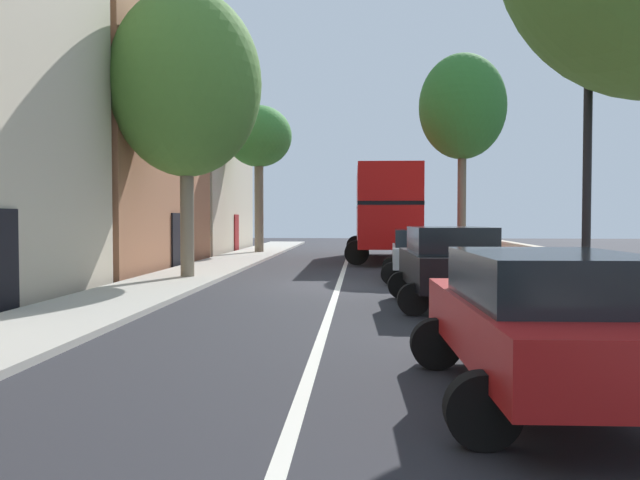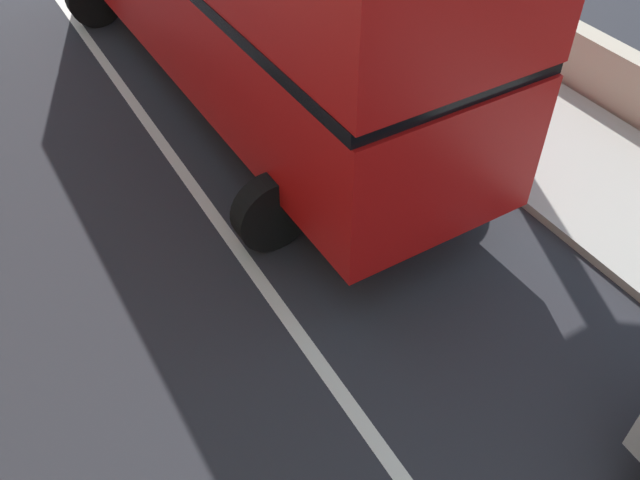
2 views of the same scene
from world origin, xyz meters
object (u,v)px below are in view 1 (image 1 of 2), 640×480
parked_car_black_right_1 (449,262)px  parked_car_red_right_3 (544,316)px  double_decker_bus (385,208)px  parked_car_silver_right_2 (423,251)px  street_tree_right_1 (462,107)px  lamppost_right (588,101)px  street_tree_left_4 (259,138)px  street_tree_left_0 (186,84)px

parked_car_black_right_1 → parked_car_red_right_3: size_ratio=0.94×
double_decker_bus → parked_car_silver_right_2: double_decker_bus is taller
street_tree_right_1 → lamppost_right: (-0.64, -17.19, -2.82)m
street_tree_right_1 → street_tree_left_4: street_tree_right_1 is taller
street_tree_left_0 → street_tree_left_4: bearing=90.3°
double_decker_bus → parked_car_black_right_1: double_decker_bus is taller
parked_car_red_right_3 → street_tree_right_1: size_ratio=0.52×
street_tree_left_0 → lamppost_right: bearing=-43.8°
double_decker_bus → street_tree_right_1: (3.24, -1.54, 4.27)m
street_tree_right_1 → parked_car_red_right_3: bearing=-96.6°
parked_car_red_right_3 → street_tree_left_4: street_tree_left_4 is taller
double_decker_bus → street_tree_right_1: bearing=-25.3°
street_tree_left_4 → parked_car_black_right_1: bearing=-69.9°
street_tree_right_1 → lamppost_right: street_tree_right_1 is taller
parked_car_silver_right_2 → lamppost_right: (1.80, -8.77, 2.90)m
parked_car_black_right_1 → street_tree_left_4: size_ratio=0.56×
double_decker_bus → parked_car_silver_right_2: size_ratio=2.43×
parked_car_silver_right_2 → street_tree_left_0: (-7.19, -0.15, 5.08)m
parked_car_red_right_3 → street_tree_left_0: size_ratio=0.52×
double_decker_bus → street_tree_left_4: size_ratio=1.33×
double_decker_bus → street_tree_left_4: bearing=146.6°
lamppost_right → parked_car_black_right_1: bearing=119.9°
parked_car_red_right_3 → street_tree_left_0: street_tree_left_0 is taller
street_tree_left_4 → lamppost_right: (9.06, -22.98, -2.31)m
parked_car_silver_right_2 → street_tree_left_4: street_tree_left_4 is taller
street_tree_right_1 → parked_car_black_right_1: bearing=-99.9°
double_decker_bus → street_tree_left_0: 12.49m
street_tree_left_0 → street_tree_right_1: (9.63, 8.57, 0.64)m
double_decker_bus → parked_car_red_right_3: (0.80, -22.77, -1.45)m
double_decker_bus → parked_car_red_right_3: 22.83m
double_decker_bus → street_tree_left_0: bearing=-122.3°
parked_car_silver_right_2 → parked_car_red_right_3: parked_car_red_right_3 is taller
double_decker_bus → street_tree_right_1: size_ratio=1.17×
parked_car_black_right_1 → parked_car_silver_right_2: size_ratio=1.01×
street_tree_left_4 → double_decker_bus: bearing=-33.4°
parked_car_red_right_3 → street_tree_right_1: bearing=83.4°
parked_car_black_right_1 → street_tree_left_0: street_tree_left_0 is taller
street_tree_right_1 → street_tree_left_4: (-9.70, 5.79, -0.51)m
parked_car_silver_right_2 → parked_car_red_right_3: size_ratio=0.93×
parked_car_black_right_1 → lamppost_right: size_ratio=0.68×
parked_car_red_right_3 → double_decker_bus: bearing=92.0°
parked_car_black_right_1 → street_tree_right_1: size_ratio=0.49×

